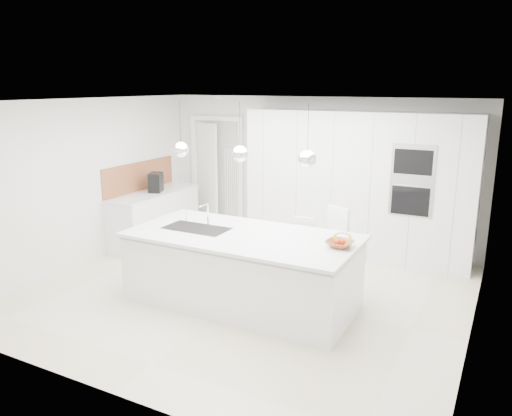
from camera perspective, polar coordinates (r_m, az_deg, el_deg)
The scene contains 27 objects.
floor at distance 6.72m, azimuth -1.20°, elevation -9.69°, with size 5.50×5.50×0.00m, color beige.
wall_back at distance 8.56m, azimuth 6.84°, elevation 4.13°, with size 5.50×5.50×0.00m, color silver.
wall_left at distance 7.99m, azimuth -18.84°, elevation 2.78°, with size 5.00×5.00×0.00m, color silver.
ceiling at distance 6.16m, azimuth -1.32°, elevation 12.13°, with size 5.50×5.50×0.00m, color white.
tall_cabinets at distance 8.05m, azimuth 11.39°, elevation 2.61°, with size 3.60×0.60×2.30m, color white.
oven_stack at distance 7.52m, azimuth 17.38°, elevation 3.00°, with size 0.62×0.04×1.05m, color #A5A5A8, non-canonical shape.
doorway_frame at distance 9.42m, azimuth -4.43°, elevation 3.71°, with size 1.11×0.08×2.13m, color white, non-canonical shape.
hallway_door at distance 9.52m, azimuth -5.87°, elevation 3.66°, with size 0.82×0.04×2.00m, color white.
radiator at distance 9.29m, azimuth -2.77°, elevation 2.48°, with size 0.32×0.04×1.40m, color white, non-canonical shape.
left_base_cabinets at distance 8.83m, azimuth -11.48°, elevation -1.19°, with size 0.60×1.80×0.86m, color white.
left_worktop at distance 8.73m, azimuth -11.62°, elevation 1.66°, with size 0.62×1.82×0.04m, color silver.
oak_backsplash at distance 8.86m, azimuth -13.16°, elevation 3.54°, with size 0.02×1.80×0.50m, color #9A5834.
island_base at distance 6.27m, azimuth -1.74°, elevation -7.24°, with size 2.80×1.20×0.86m, color white.
island_worktop at distance 6.16m, azimuth -1.54°, elevation -3.19°, with size 2.84×1.40×0.04m, color silver.
island_sink at distance 6.47m, azimuth -6.80°, elevation -3.00°, with size 0.84×0.44×0.18m, color #3F3F42, non-canonical shape.
island_tap at distance 6.54m, azimuth -5.51°, elevation -0.69°, with size 0.02×0.02×0.30m, color white.
pendant_left at distance 6.36m, azimuth -8.58°, elevation 6.61°, with size 0.20×0.20×0.20m, color white.
pendant_mid at distance 5.90m, azimuth -1.84°, elevation 6.19°, with size 0.20×0.20×0.20m, color white.
pendant_right at distance 5.54m, azimuth 5.89°, elevation 5.61°, with size 0.20×0.20×0.20m, color white.
fruit_bowl at distance 5.75m, azimuth 9.54°, elevation -4.06°, with size 0.31×0.31×0.08m, color #9A5834.
espresso_machine at distance 8.71m, azimuth -11.38°, elevation 2.90°, with size 0.20×0.31×0.33m, color black.
bar_stool_left at distance 6.74m, azimuth 5.03°, elevation -5.29°, with size 0.32×0.44×0.96m, color white, non-canonical shape.
bar_stool_right at distance 6.61m, azimuth 8.82°, elevation -5.01°, with size 0.37×0.52×1.13m, color white, non-canonical shape.
apple_a at distance 5.72m, azimuth 9.83°, elevation -3.88°, with size 0.07×0.07×0.07m, color #B82D0A.
apple_b at distance 5.71m, azimuth 9.31°, elevation -3.86°, with size 0.08×0.08×0.08m, color #B82D0A.
apple_c at distance 5.76m, azimuth 9.22°, elevation -3.72°, with size 0.07×0.07×0.07m, color #B82D0A.
banana_bunch at distance 5.74m, azimuth 9.83°, elevation -3.26°, with size 0.21×0.21×0.03m, color yellow.
Camera 1 is at (2.97, -5.39, 2.70)m, focal length 35.00 mm.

